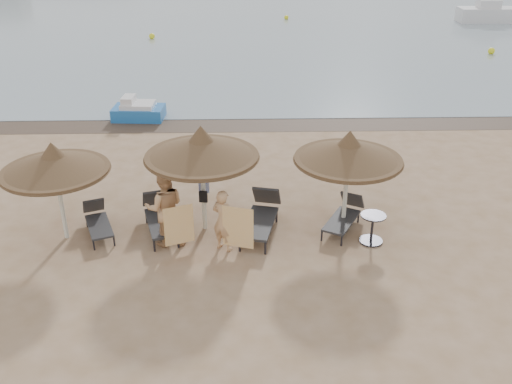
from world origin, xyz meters
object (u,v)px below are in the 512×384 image
palapa_right (349,152)px  side_table (372,229)px  palapa_center (201,148)px  lounger_near_right (262,215)px  lounger_near_left (159,215)px  lounger_far_right (345,215)px  person_left (164,202)px  person_right (223,216)px  pedal_boat (138,111)px  palapa_left (54,163)px  lounger_far_left (98,220)px

palapa_right → side_table: palapa_right is taller
palapa_center → palapa_right: 3.57m
lounger_near_right → palapa_right: bearing=13.9°
lounger_near_left → lounger_far_right: 4.77m
lounger_near_right → side_table: size_ratio=2.93×
palapa_right → lounger_near_left: bearing=179.2°
palapa_center → lounger_far_right: (3.61, -0.01, -1.89)m
palapa_center → lounger_far_right: bearing=-0.2°
side_table → person_left: bearing=179.3°
palapa_right → person_right: bearing=-163.0°
person_left → lounger_near_right: bearing=-172.6°
palapa_right → side_table: (0.59, -0.70, -1.78)m
lounger_far_right → pedal_boat: 10.79m
palapa_right → lounger_near_right: bearing=-179.2°
palapa_center → pedal_boat: bearing=109.8°
palapa_left → person_right: 4.17m
lounger_near_right → lounger_far_right: size_ratio=1.23×
side_table → lounger_near_right: bearing=166.0°
palapa_center → palapa_left: bearing=-173.8°
lounger_near_right → lounger_near_left: bearing=-169.0°
palapa_left → lounger_far_right: size_ratio=1.45×
person_left → pedal_boat: 9.48m
lounger_far_left → person_left: (1.83, -0.63, 0.83)m
palapa_center → side_table: (4.16, -0.77, -1.88)m
lounger_near_left → side_table: 5.37m
palapa_left → person_right: size_ratio=1.41×
lounger_near_right → pedal_boat: size_ratio=1.09×
lounger_near_left → lounger_far_right: (4.77, -0.01, -0.04)m
person_left → person_right: size_ratio=1.26×
pedal_boat → palapa_center: bearing=-65.9°
palapa_center → palapa_right: size_ratio=1.05×
pedal_boat → palapa_right: bearing=-48.0°
pedal_boat → person_left: bearing=-72.5°
lounger_far_right → side_table: lounger_far_right is taller
palapa_right → lounger_far_left: size_ratio=1.59×
palapa_left → palapa_center: palapa_center is taller
palapa_right → pedal_boat: bearing=127.7°
palapa_center → lounger_near_left: 2.18m
side_table → person_left: 5.11m
lounger_near_left → pedal_boat: 8.69m
lounger_near_left → pedal_boat: bearing=87.0°
palapa_left → lounger_far_right: (7.07, 0.37, -1.70)m
lounger_far_right → person_left: bearing=-142.5°
lounger_near_left → side_table: size_ratio=2.70×
palapa_right → person_left: size_ratio=1.17×
palapa_center → person_right: (0.51, -1.01, -1.32)m
lounger_near_right → person_left: (-2.35, -0.61, 0.73)m
palapa_left → pedal_boat: bearing=87.4°
palapa_center → side_table: bearing=-10.6°
person_right → pedal_boat: person_right is taller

